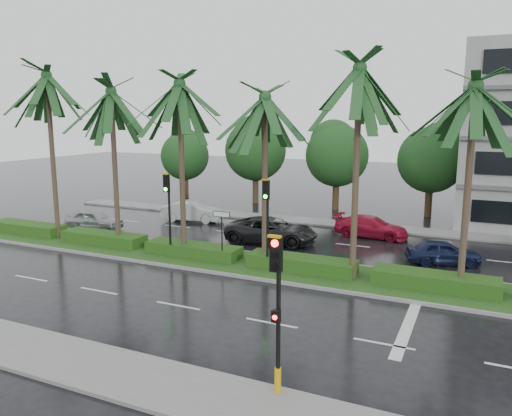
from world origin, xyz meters
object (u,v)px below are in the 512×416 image
at_px(car_silver, 94,220).
at_px(car_red, 371,227).
at_px(signal_median_left, 168,202).
at_px(signal_near, 277,309).
at_px(car_blue, 443,252).
at_px(car_white, 192,211).
at_px(street_sign, 222,224).
at_px(car_darkgrey, 271,230).

xyz_separation_m(car_silver, car_red, (16.92, 5.48, -0.00)).
bearing_deg(signal_median_left, car_silver, 156.27).
bearing_deg(car_silver, car_red, -80.22).
bearing_deg(signal_near, car_red, 94.54).
xyz_separation_m(car_silver, car_blue, (21.42, 1.31, -0.04)).
height_order(signal_median_left, car_white, signal_median_left).
bearing_deg(car_silver, car_blue, -94.67).
height_order(car_silver, car_white, car_white).
xyz_separation_m(signal_near, street_sign, (-7.00, 9.87, -0.38)).
bearing_deg(signal_median_left, car_white, 114.64).
relative_size(car_silver, car_blue, 1.07).
bearing_deg(street_sign, car_silver, 162.87).
height_order(signal_near, car_silver, signal_near).
bearing_deg(car_blue, car_darkgrey, 70.20).
relative_size(signal_median_left, car_darkgrey, 0.81).
distance_m(signal_near, car_blue, 15.12).
bearing_deg(signal_median_left, car_darkgrey, 56.50).
height_order(street_sign, car_silver, street_sign).
relative_size(car_silver, car_darkgrey, 0.71).
bearing_deg(signal_near, street_sign, 125.34).
xyz_separation_m(car_white, car_red, (12.42, 0.64, -0.06)).
xyz_separation_m(signal_near, car_silver, (-18.42, 13.39, -1.85)).
bearing_deg(car_white, signal_near, -153.70).
bearing_deg(car_silver, signal_near, -134.18).
xyz_separation_m(signal_median_left, car_darkgrey, (3.50, 5.29, -2.25)).
relative_size(signal_near, signal_median_left, 1.00).
bearing_deg(car_white, signal_median_left, -166.41).
bearing_deg(car_blue, street_sign, 97.65).
xyz_separation_m(street_sign, car_red, (5.50, 9.00, -1.47)).
bearing_deg(car_silver, street_sign, -115.29).
distance_m(street_sign, car_silver, 12.04).
distance_m(signal_near, car_darkgrey, 16.42).
relative_size(car_red, car_blue, 1.25).
distance_m(street_sign, car_red, 10.65).
xyz_separation_m(signal_median_left, car_blue, (13.00, 5.01, -2.39)).
bearing_deg(signal_median_left, signal_near, -44.09).
bearing_deg(signal_near, car_white, 127.36).
relative_size(car_white, car_red, 0.96).
xyz_separation_m(street_sign, car_white, (-6.92, 8.36, -1.42)).
distance_m(car_silver, car_darkgrey, 12.03).
height_order(street_sign, car_blue, street_sign).
distance_m(signal_median_left, car_blue, 14.14).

